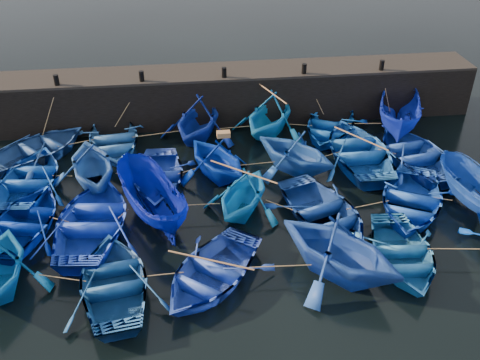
{
  "coord_description": "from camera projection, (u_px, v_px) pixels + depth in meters",
  "views": [
    {
      "loc": [
        -2.24,
        -15.12,
        12.65
      ],
      "look_at": [
        0.0,
        3.2,
        0.7
      ],
      "focal_mm": 40.0,
      "sensor_mm": 36.0,
      "label": 1
    }
  ],
  "objects": [
    {
      "name": "bollard_2",
      "position": [
        224.0,
        72.0,
        26.14
      ],
      "size": [
        0.24,
        0.24,
        0.5
      ],
      "primitive_type": "cylinder",
      "color": "black",
      "rests_on": "quay_top"
    },
    {
      "name": "boat_18",
      "position": [
        411.0,
        200.0,
        21.11
      ],
      "size": [
        5.45,
        6.06,
        1.03
      ],
      "primitive_type": "imported",
      "rotation": [
        0.0,
        0.0,
        -0.48
      ],
      "color": "#1241BE",
      "rests_on": "ground"
    },
    {
      "name": "boat_16",
      "position": [
        243.0,
        193.0,
        20.72
      ],
      "size": [
        4.52,
        4.71,
        1.91
      ],
      "primitive_type": "imported",
      "rotation": [
        0.0,
        0.0,
        -0.51
      ],
      "color": "blue",
      "rests_on": "ground"
    },
    {
      "name": "mooring_ropes",
      "position": [
        239.0,
        154.0,
        23.4
      ],
      "size": [
        17.48,
        11.6,
        2.1
      ],
      "color": "tan",
      "rests_on": "ground"
    },
    {
      "name": "boat_10",
      "position": [
        295.0,
        151.0,
        23.31
      ],
      "size": [
        5.24,
        5.27,
        2.1
      ],
      "primitive_type": "imported",
      "rotation": [
        0.0,
        0.0,
        3.88
      ],
      "color": "#15458F",
      "rests_on": "ground"
    },
    {
      "name": "boat_23",
      "position": [
        339.0,
        248.0,
        17.61
      ],
      "size": [
        5.99,
        6.03,
        2.41
      ],
      "primitive_type": "imported",
      "rotation": [
        0.0,
        0.0,
        0.75
      ],
      "color": "#18429C",
      "rests_on": "ground"
    },
    {
      "name": "quay_wall",
      "position": [
        223.0,
        95.0,
        27.77
      ],
      "size": [
        26.0,
        2.5,
        2.5
      ],
      "primitive_type": "cube",
      "color": "black",
      "rests_on": "ground"
    },
    {
      "name": "boat_0",
      "position": [
        38.0,
        149.0,
        24.57
      ],
      "size": [
        6.02,
        5.96,
        1.03
      ],
      "primitive_type": "imported",
      "rotation": [
        0.0,
        0.0,
        2.33
      ],
      "color": "navy",
      "rests_on": "ground"
    },
    {
      "name": "boat_17",
      "position": [
        324.0,
        212.0,
        20.45
      ],
      "size": [
        4.92,
        5.79,
        1.02
      ],
      "primitive_type": "imported",
      "rotation": [
        0.0,
        0.0,
        0.33
      ],
      "color": "navy",
      "rests_on": "ground"
    },
    {
      "name": "bollard_3",
      "position": [
        304.0,
        69.0,
        26.55
      ],
      "size": [
        0.24,
        0.24,
        0.5
      ],
      "primitive_type": "cylinder",
      "color": "black",
      "rests_on": "quay_top"
    },
    {
      "name": "wooden_crate",
      "position": [
        223.0,
        134.0,
        22.32
      ],
      "size": [
        0.56,
        0.35,
        0.22
      ],
      "primitive_type": "cube",
      "color": "olive",
      "rests_on": "boat_9"
    },
    {
      "name": "boat_6",
      "position": [
        31.0,
        178.0,
        22.48
      ],
      "size": [
        3.97,
        5.21,
        1.01
      ],
      "primitive_type": "imported",
      "rotation": [
        0.0,
        0.0,
        3.04
      ],
      "color": "#0B3C96",
      "rests_on": "ground"
    },
    {
      "name": "boat_24",
      "position": [
        402.0,
        253.0,
        18.53
      ],
      "size": [
        3.48,
        4.61,
        0.9
      ],
      "primitive_type": "imported",
      "rotation": [
        0.0,
        0.0,
        -0.09
      ],
      "color": "blue",
      "rests_on": "ground"
    },
    {
      "name": "ground",
      "position": [
        251.0,
        243.0,
        19.7
      ],
      "size": [
        120.0,
        120.0,
        0.0
      ],
      "primitive_type": "plane",
      "color": "black",
      "rests_on": "ground"
    },
    {
      "name": "boat_14",
      "position": [
        94.0,
        220.0,
        19.94
      ],
      "size": [
        4.45,
        5.81,
        1.13
      ],
      "primitive_type": "imported",
      "rotation": [
        0.0,
        0.0,
        3.03
      ],
      "color": "blue",
      "rests_on": "ground"
    },
    {
      "name": "boat_13",
      "position": [
        25.0,
        221.0,
        20.05
      ],
      "size": [
        4.24,
        5.21,
        0.95
      ],
      "primitive_type": "imported",
      "rotation": [
        0.0,
        0.0,
        2.91
      ],
      "color": "navy",
      "rests_on": "ground"
    },
    {
      "name": "boat_15",
      "position": [
        151.0,
        199.0,
        20.42
      ],
      "size": [
        3.56,
        5.13,
        1.86
      ],
      "primitive_type": "imported",
      "rotation": [
        0.0,
        0.0,
        3.55
      ],
      "color": "#000D85",
      "rests_on": "ground"
    },
    {
      "name": "boat_7",
      "position": [
        92.0,
        164.0,
        22.32
      ],
      "size": [
        4.47,
        4.89,
        2.19
      ],
      "primitive_type": "imported",
      "rotation": [
        0.0,
        0.0,
        3.38
      ],
      "color": "#23539F",
      "rests_on": "ground"
    },
    {
      "name": "bollard_4",
      "position": [
        382.0,
        65.0,
        26.95
      ],
      "size": [
        0.24,
        0.24,
        0.5
      ],
      "primitive_type": "cylinder",
      "color": "black",
      "rests_on": "quay_top"
    },
    {
      "name": "quay_top",
      "position": [
        223.0,
        72.0,
        27.06
      ],
      "size": [
        26.0,
        2.5,
        0.12
      ],
      "primitive_type": "cube",
      "color": "black",
      "rests_on": "quay_wall"
    },
    {
      "name": "boat_1",
      "position": [
        113.0,
        139.0,
        25.34
      ],
      "size": [
        4.17,
        5.37,
        1.02
      ],
      "primitive_type": "imported",
      "rotation": [
        0.0,
        0.0,
        0.14
      ],
      "color": "#25599A",
      "rests_on": "ground"
    },
    {
      "name": "boat_9",
      "position": [
        217.0,
        158.0,
        22.9
      ],
      "size": [
        4.74,
        4.95,
        2.02
      ],
      "primitive_type": "imported",
      "rotation": [
        0.0,
        0.0,
        3.64
      ],
      "color": "#02289F",
      "rests_on": "ground"
    },
    {
      "name": "loose_oars",
      "position": [
        277.0,
        157.0,
        21.78
      ],
      "size": [
        9.57,
        12.22,
        1.38
      ],
      "color": "#99724C",
      "rests_on": "ground"
    },
    {
      "name": "bollard_0",
      "position": [
        56.0,
        80.0,
        25.32
      ],
      "size": [
        0.24,
        0.24,
        0.5
      ],
      "primitive_type": "cylinder",
      "color": "black",
      "rests_on": "quay_top"
    },
    {
      "name": "boat_19",
      "position": [
        476.0,
        193.0,
        20.96
      ],
      "size": [
        2.57,
        4.57,
        1.67
      ],
      "primitive_type": "imported",
      "rotation": [
        0.0,
        0.0,
        3.37
      ],
      "color": "navy",
      "rests_on": "ground"
    },
    {
      "name": "boat_12",
      "position": [
        415.0,
        153.0,
        24.18
      ],
      "size": [
        4.51,
        5.72,
        1.07
      ],
      "primitive_type": "imported",
      "rotation": [
        0.0,
        0.0,
        3.31
      ],
      "color": "#183E94",
      "rests_on": "ground"
    },
    {
      "name": "boat_8",
      "position": [
        158.0,
        177.0,
        22.62
      ],
      "size": [
        3.46,
        4.68,
        0.94
      ],
      "primitive_type": "imported",
      "rotation": [
        0.0,
        0.0,
        -0.05
      ],
      "color": "#1C3BA0",
      "rests_on": "ground"
    },
    {
      "name": "boat_3",
      "position": [
        270.0,
        114.0,
        26.16
      ],
      "size": [
        5.49,
        5.66,
        2.28
      ],
      "primitive_type": "imported",
      "rotation": [
        0.0,
        0.0,
        -0.58
      ],
      "color": "blue",
      "rests_on": "ground"
    },
    {
      "name": "bollard_1",
      "position": [
        142.0,
        76.0,
        25.73
      ],
      "size": [
        0.24,
        0.24,
        0.5
      ],
      "primitive_type": "cylinder",
      "color": "black",
      "rests_on": "quay_top"
    },
    {
      "name": "boat_22",
      "position": [
        211.0,
        272.0,
        17.7
      ],
      "size": [
        5.42,
        5.65,
        0.95
      ],
      "primitive_type": "imported",
      "rotation": [
        0.0,
        0.0,
        -0.66
      ],
      "color": "blue",
      "rests_on": "ground"
    },
    {
      "name": "boat_11",
      "position": [
        359.0,
        150.0,
        24.32
      ],
      "size": [
        4.04,
        5.61,
        1.15
      ],
      "primitive_type": "imported",
      "rotation": [
        0.0,
        0.0,
        3.15
      ],
      "color": "#114890",
      "rests_on": "ground"
    },
    {
      "name": "boat_2",
      "position": [
        198.0,
        119.0,
        25.73
      ],
      "size": [
        5.06,
        5.4,
        2.28
      ],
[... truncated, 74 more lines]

